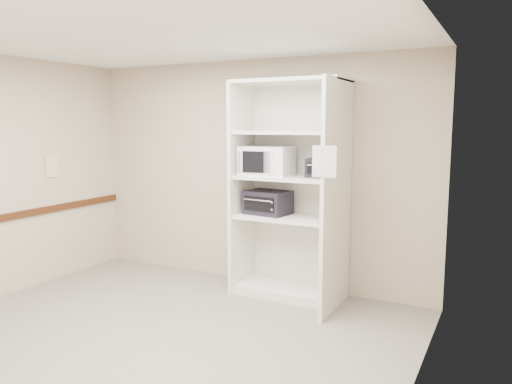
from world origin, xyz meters
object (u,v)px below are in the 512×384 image
at_px(shelving_unit, 293,197).
at_px(toaster_oven_lower, 268,202).
at_px(microwave, 267,161).
at_px(toaster_oven_upper, 324,168).

xyz_separation_m(shelving_unit, toaster_oven_lower, (-0.31, -0.00, -0.08)).
relative_size(microwave, toaster_oven_lower, 1.13).
bearing_deg(shelving_unit, toaster_oven_lower, -179.53).
height_order(shelving_unit, microwave, shelving_unit).
bearing_deg(microwave, shelving_unit, 6.41).
bearing_deg(microwave, toaster_oven_upper, 4.10).
xyz_separation_m(shelving_unit, microwave, (-0.31, -0.05, 0.40)).
xyz_separation_m(microwave, toaster_oven_upper, (0.65, 0.08, -0.06)).
relative_size(shelving_unit, toaster_oven_lower, 5.05).
relative_size(shelving_unit, microwave, 4.48).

